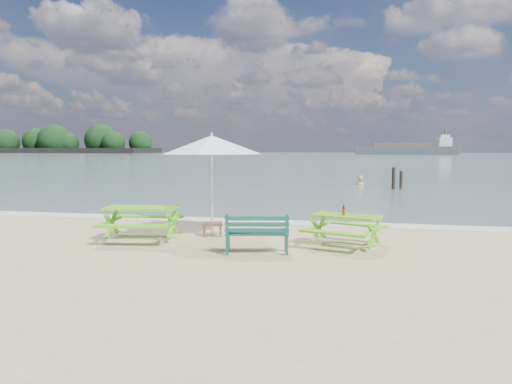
% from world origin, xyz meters
% --- Properties ---
extents(sea, '(300.00, 300.00, 0.00)m').
position_xyz_m(sea, '(0.00, 85.00, 0.00)').
color(sea, slate).
rests_on(sea, ground).
extents(foam_strip, '(22.00, 0.90, 0.01)m').
position_xyz_m(foam_strip, '(0.00, 4.60, 0.01)').
color(foam_strip, silver).
rests_on(foam_strip, ground).
extents(island_headland, '(90.00, 22.00, 7.60)m').
position_xyz_m(island_headland, '(-110.00, 140.00, 3.26)').
color(island_headland, black).
rests_on(island_headland, ground).
extents(picnic_table_left, '(1.87, 2.02, 0.77)m').
position_xyz_m(picnic_table_left, '(-2.04, 1.27, 0.37)').
color(picnic_table_left, '#5ABB1C').
rests_on(picnic_table_left, ground).
extents(picnic_table_right, '(1.88, 1.98, 0.68)m').
position_xyz_m(picnic_table_right, '(2.54, 1.52, 0.33)').
color(picnic_table_right, '#65B91C').
rests_on(picnic_table_right, ground).
extents(park_bench, '(1.33, 0.68, 0.78)m').
position_xyz_m(park_bench, '(0.83, 0.47, 0.24)').
color(park_bench, '#0F4034').
rests_on(park_bench, ground).
extents(side_table, '(0.61, 0.61, 0.32)m').
position_xyz_m(side_table, '(-0.64, 2.16, 0.16)').
color(side_table, brown).
rests_on(side_table, ground).
extents(patio_umbrella, '(3.05, 3.05, 2.40)m').
position_xyz_m(patio_umbrella, '(-0.64, 2.16, 2.18)').
color(patio_umbrella, silver).
rests_on(patio_umbrella, ground).
extents(beer_bottle, '(0.07, 0.07, 0.26)m').
position_xyz_m(beer_bottle, '(2.49, 1.52, 0.77)').
color(beer_bottle, brown).
rests_on(beer_bottle, picnic_table_right).
extents(swimmer, '(0.71, 0.53, 1.77)m').
position_xyz_m(swimmer, '(2.66, 18.97, -0.34)').
color(swimmer, tan).
rests_on(swimmer, ground).
extents(mooring_pilings, '(0.57, 0.77, 1.29)m').
position_xyz_m(mooring_pilings, '(4.49, 16.87, 0.41)').
color(mooring_pilings, black).
rests_on(mooring_pilings, ground).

